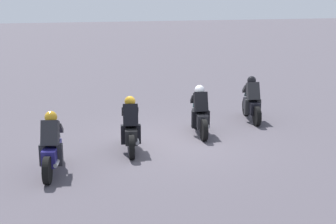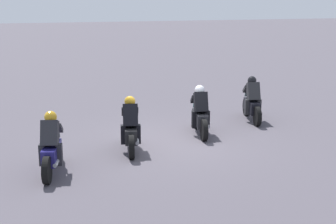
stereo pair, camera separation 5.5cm
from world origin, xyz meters
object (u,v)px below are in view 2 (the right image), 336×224
rider_lane_b (200,114)px  rider_lane_c (131,129)px  rider_lane_a (252,103)px  rider_lane_d (51,148)px

rider_lane_b → rider_lane_c: same height
rider_lane_a → rider_lane_b: size_ratio=1.00×
rider_lane_a → rider_lane_c: 5.07m
rider_lane_b → rider_lane_c: size_ratio=1.00×
rider_lane_d → rider_lane_a: bearing=-51.6°
rider_lane_a → rider_lane_d: same height
rider_lane_d → rider_lane_b: bearing=-51.6°
rider_lane_a → rider_lane_d: 7.54m
rider_lane_a → rider_lane_c: (-2.13, 4.60, 0.00)m
rider_lane_b → rider_lane_d: 5.05m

